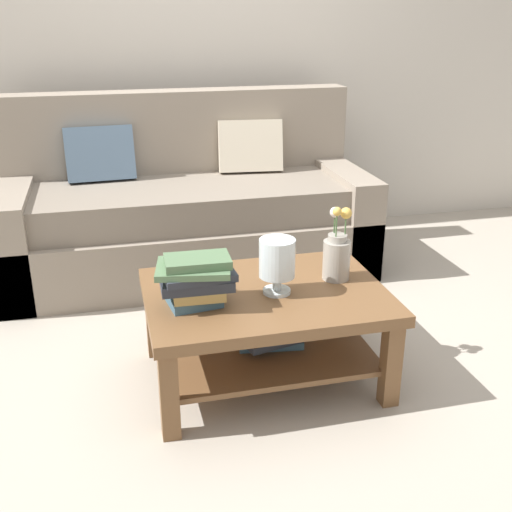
{
  "coord_description": "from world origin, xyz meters",
  "views": [
    {
      "loc": [
        -0.61,
        -2.68,
        1.53
      ],
      "look_at": [
        -0.0,
        -0.23,
        0.52
      ],
      "focal_mm": 43.62,
      "sensor_mm": 36.0,
      "label": 1
    }
  ],
  "objects_px": {
    "glass_hurricane_vase": "(277,260)",
    "book_stack_main": "(196,280)",
    "flower_pitcher": "(337,254)",
    "couch": "(187,211)",
    "coffee_table": "(265,315)"
  },
  "relations": [
    {
      "from": "glass_hurricane_vase",
      "to": "book_stack_main",
      "type": "bearing_deg",
      "value": -174.81
    },
    {
      "from": "flower_pitcher",
      "to": "book_stack_main",
      "type": "bearing_deg",
      "value": -170.03
    },
    {
      "from": "glass_hurricane_vase",
      "to": "flower_pitcher",
      "type": "xyz_separation_m",
      "value": [
        0.29,
        0.08,
        -0.03
      ]
    },
    {
      "from": "flower_pitcher",
      "to": "glass_hurricane_vase",
      "type": "bearing_deg",
      "value": -164.64
    },
    {
      "from": "flower_pitcher",
      "to": "couch",
      "type": "bearing_deg",
      "value": 110.22
    },
    {
      "from": "glass_hurricane_vase",
      "to": "flower_pitcher",
      "type": "relative_size",
      "value": 0.71
    },
    {
      "from": "coffee_table",
      "to": "flower_pitcher",
      "type": "xyz_separation_m",
      "value": [
        0.34,
        0.05,
        0.23
      ]
    },
    {
      "from": "couch",
      "to": "glass_hurricane_vase",
      "type": "distance_m",
      "value": 1.41
    },
    {
      "from": "coffee_table",
      "to": "book_stack_main",
      "type": "height_order",
      "value": "book_stack_main"
    },
    {
      "from": "coffee_table",
      "to": "glass_hurricane_vase",
      "type": "relative_size",
      "value": 4.26
    },
    {
      "from": "book_stack_main",
      "to": "flower_pitcher",
      "type": "relative_size",
      "value": 0.97
    },
    {
      "from": "couch",
      "to": "book_stack_main",
      "type": "relative_size",
      "value": 6.7
    },
    {
      "from": "glass_hurricane_vase",
      "to": "flower_pitcher",
      "type": "distance_m",
      "value": 0.31
    },
    {
      "from": "couch",
      "to": "coffee_table",
      "type": "relative_size",
      "value": 2.15
    },
    {
      "from": "book_stack_main",
      "to": "glass_hurricane_vase",
      "type": "height_order",
      "value": "glass_hurricane_vase"
    }
  ]
}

